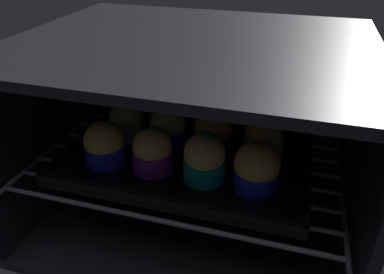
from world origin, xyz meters
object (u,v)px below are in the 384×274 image
(muffin_row0_col0, at_px, (105,145))
(muffin_row2_col2, at_px, (227,112))
(baking_tray, at_px, (192,149))
(muffin_row0_col1, at_px, (153,151))
(muffin_row1_col2, at_px, (214,131))
(muffin_row0_col3, at_px, (257,168))
(muffin_row2_col1, at_px, (182,107))
(muffin_row1_col3, at_px, (263,140))
(muffin_row2_col3, at_px, (268,118))
(muffin_row1_col0, at_px, (127,122))
(muffin_row1_col1, at_px, (169,128))
(muffin_row0_col2, at_px, (204,159))
(muffin_row2_col0, at_px, (145,102))

(muffin_row0_col0, xyz_separation_m, muffin_row2_col2, (0.18, 0.18, 0.00))
(muffin_row2_col2, bearing_deg, baking_tray, -116.41)
(baking_tray, relative_size, muffin_row2_col2, 5.37)
(muffin_row0_col1, height_order, muffin_row1_col2, muffin_row1_col2)
(muffin_row0_col3, bearing_deg, muffin_row0_col1, 178.98)
(baking_tray, bearing_deg, muffin_row0_col3, -33.89)
(muffin_row2_col1, bearing_deg, muffin_row1_col3, -26.05)
(muffin_row2_col3, bearing_deg, muffin_row1_col0, -161.50)
(muffin_row1_col2, bearing_deg, muffin_row0_col3, -45.05)
(muffin_row1_col3, height_order, muffin_row2_col1, same)
(muffin_row0_col3, relative_size, muffin_row1_col1, 0.98)
(muffin_row1_col0, xyz_separation_m, muffin_row1_col1, (0.09, -0.00, 0.00))
(muffin_row0_col0, relative_size, muffin_row0_col2, 0.89)
(muffin_row2_col2, xyz_separation_m, muffin_row2_col3, (0.08, -0.00, -0.00))
(muffin_row2_col0, bearing_deg, muffin_row0_col2, -45.17)
(muffin_row1_col0, relative_size, muffin_row2_col3, 0.91)
(muffin_row0_col2, height_order, muffin_row2_col2, muffin_row0_col2)
(muffin_row0_col1, relative_size, muffin_row1_col1, 0.95)
(muffin_row0_col1, relative_size, muffin_row1_col3, 0.93)
(muffin_row0_col3, relative_size, muffin_row2_col2, 1.01)
(muffin_row1_col0, bearing_deg, muffin_row1_col2, 0.61)
(baking_tray, xyz_separation_m, muffin_row2_col3, (0.13, 0.09, 0.04))
(baking_tray, bearing_deg, muffin_row0_col2, -62.03)
(muffin_row0_col2, bearing_deg, muffin_row1_col2, 93.85)
(muffin_row0_col3, height_order, muffin_row1_col2, muffin_row1_col2)
(muffin_row0_col1, distance_m, muffin_row1_col1, 0.08)
(muffin_row0_col1, height_order, muffin_row2_col3, muffin_row2_col3)
(baking_tray, distance_m, muffin_row0_col0, 0.16)
(baking_tray, xyz_separation_m, muffin_row0_col1, (-0.04, -0.08, 0.04))
(muffin_row0_col0, bearing_deg, muffin_row1_col1, 45.75)
(baking_tray, xyz_separation_m, muffin_row2_col0, (-0.13, 0.09, 0.04))
(muffin_row2_col3, bearing_deg, muffin_row1_col3, -88.68)
(muffin_row1_col1, relative_size, muffin_row1_col3, 0.98)
(muffin_row0_col2, xyz_separation_m, muffin_row1_col0, (-0.18, 0.09, -0.01))
(baking_tray, bearing_deg, muffin_row1_col2, 3.65)
(muffin_row0_col0, relative_size, muffin_row0_col3, 0.97)
(baking_tray, bearing_deg, muffin_row0_col1, -117.54)
(muffin_row2_col0, relative_size, muffin_row2_col3, 0.98)
(muffin_row0_col2, distance_m, muffin_row1_col3, 0.12)
(baking_tray, relative_size, muffin_row1_col0, 5.73)
(muffin_row0_col2, relative_size, muffin_row1_col3, 1.05)
(muffin_row0_col1, distance_m, muffin_row2_col0, 0.20)
(muffin_row0_col1, height_order, muffin_row1_col0, muffin_row0_col1)
(muffin_row0_col1, relative_size, muffin_row2_col3, 0.95)
(muffin_row0_col0, height_order, muffin_row2_col1, muffin_row2_col1)
(muffin_row0_col2, xyz_separation_m, muffin_row2_col0, (-0.18, 0.18, -0.00))
(muffin_row1_col0, distance_m, muffin_row2_col2, 0.20)
(muffin_row1_col0, distance_m, muffin_row2_col3, 0.27)
(baking_tray, relative_size, muffin_row0_col2, 4.92)
(muffin_row1_col2, distance_m, muffin_row1_col3, 0.09)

